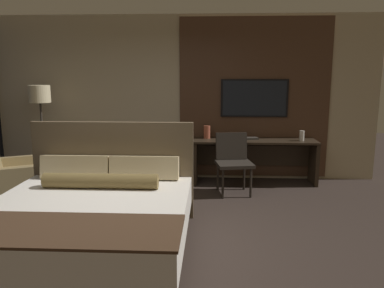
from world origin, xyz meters
The scene contains 11 objects.
ground_plane centered at (0.00, 0.00, 0.00)m, with size 16.00×16.00×0.00m, color #332823.
wall_back_tv_panel centered at (0.22, 2.59, 1.40)m, with size 7.20×0.09×2.80m.
bed centered at (-0.47, -0.30, 0.33)m, with size 2.03×2.13×1.23m.
desk centered at (1.50, 2.31, 0.51)m, with size 2.04×0.52×0.73m.
tv centered at (1.50, 2.52, 1.41)m, with size 1.13×0.04×0.64m.
desk_chair centered at (1.11, 1.73, 0.56)m, with size 0.60×0.60×0.92m.
armchair_by_window centered at (-2.11, 1.40, 0.25)m, with size 1.17×1.19×0.76m.
floor_lamp centered at (-2.02, 2.09, 1.37)m, with size 0.34×0.34×1.64m.
vase_tall centered at (0.70, 2.40, 0.84)m, with size 0.11×0.11×0.22m.
vase_short centered at (2.26, 2.23, 0.82)m, with size 0.08×0.08×0.17m.
book centered at (1.44, 2.35, 0.75)m, with size 0.25×0.19×0.03m.
Camera 1 is at (0.76, -3.90, 1.80)m, focal length 35.00 mm.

